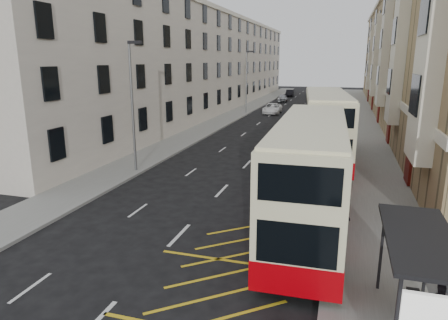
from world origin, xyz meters
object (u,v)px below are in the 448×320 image
(double_decker_front, at_px, (309,175))
(car_red, at_px, (337,96))
(car_silver, at_px, (282,98))
(car_dark, at_px, (290,93))
(bus_shelter, at_px, (426,270))
(street_lamp_near, at_px, (133,100))
(pedestrian_mid, at_px, (442,312))
(white_van, at_px, (272,108))
(street_lamp_far, at_px, (247,78))
(double_decker_rear, at_px, (325,126))
(pedestrian_far, at_px, (341,217))

(double_decker_front, xyz_separation_m, car_red, (-0.20, 58.55, -1.61))
(double_decker_front, relative_size, car_silver, 3.02)
(car_dark, relative_size, car_red, 0.74)
(bus_shelter, distance_m, car_silver, 60.03)
(bus_shelter, xyz_separation_m, street_lamp_near, (-14.69, 12.39, 2.50))
(pedestrian_mid, bearing_deg, white_van, 90.19)
(street_lamp_far, bearing_deg, double_decker_rear, -64.00)
(pedestrian_mid, bearing_deg, car_silver, 87.23)
(car_dark, bearing_deg, street_lamp_near, -94.95)
(double_decker_rear, bearing_deg, car_dark, 94.50)
(street_lamp_near, relative_size, pedestrian_far, 5.26)
(double_decker_front, height_order, car_red, double_decker_front)
(street_lamp_near, bearing_deg, bus_shelter, -40.14)
(bus_shelter, xyz_separation_m, car_dark, (-12.52, 69.55, -1.48))
(car_dark, distance_m, car_red, 9.99)
(car_dark, bearing_deg, double_decker_rear, -82.46)
(pedestrian_mid, xyz_separation_m, car_red, (-4.08, 64.92, -0.18))
(car_red, bearing_deg, pedestrian_mid, 73.06)
(pedestrian_mid, height_order, pedestrian_far, pedestrian_mid)
(street_lamp_far, relative_size, pedestrian_far, 5.26)
(street_lamp_near, relative_size, double_decker_front, 0.68)
(pedestrian_mid, bearing_deg, street_lamp_near, 126.14)
(bus_shelter, xyz_separation_m, double_decker_rear, (-3.34, 19.12, 0.33))
(white_van, bearing_deg, pedestrian_far, -78.52)
(pedestrian_mid, height_order, white_van, pedestrian_mid)
(pedestrian_mid, bearing_deg, car_dark, 85.46)
(double_decker_front, bearing_deg, car_dark, 96.58)
(bus_shelter, bearing_deg, pedestrian_far, 108.25)
(pedestrian_far, bearing_deg, car_silver, -42.07)
(double_decker_front, xyz_separation_m, white_van, (-8.02, 36.88, -1.72))
(car_silver, height_order, car_dark, car_silver)
(street_lamp_far, xyz_separation_m, car_dark, (2.17, 27.16, -3.98))
(street_lamp_near, bearing_deg, white_van, 83.92)
(bus_shelter, bearing_deg, car_red, 93.13)
(street_lamp_far, distance_m, double_decker_rear, 25.98)
(street_lamp_near, distance_m, pedestrian_far, 14.68)
(street_lamp_far, distance_m, white_van, 5.28)
(white_van, bearing_deg, bus_shelter, -77.93)
(bus_shelter, height_order, double_decker_front, double_decker_front)
(car_silver, bearing_deg, white_van, -90.60)
(street_lamp_far, height_order, pedestrian_far, street_lamp_far)
(street_lamp_far, relative_size, double_decker_rear, 0.65)
(car_silver, xyz_separation_m, car_red, (8.81, 6.41, 0.11))
(bus_shelter, height_order, street_lamp_near, street_lamp_near)
(car_dark, height_order, car_red, car_red)
(street_lamp_near, height_order, street_lamp_far, same)
(pedestrian_far, distance_m, car_red, 59.11)
(car_silver, bearing_deg, double_decker_rear, -81.47)
(street_lamp_near, distance_m, double_decker_front, 12.93)
(double_decker_front, height_order, pedestrian_mid, double_decker_front)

